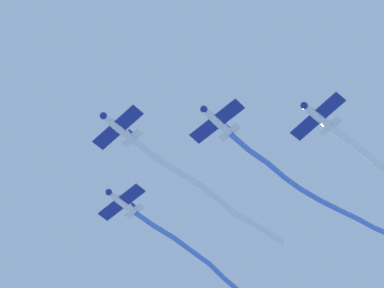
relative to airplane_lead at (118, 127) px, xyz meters
name	(u,v)px	position (x,y,z in m)	size (l,w,h in m)	color
airplane_lead	(118,127)	(0.00, 0.00, 0.00)	(5.48, 7.36, 1.86)	silver
smoke_trail_lead	(211,194)	(15.31, -0.57, 0.09)	(26.04, 2.49, 1.40)	white
airplane_left_wing	(217,121)	(7.76, -8.88, 0.00)	(5.51, 7.40, 1.86)	silver
smoke_trail_left_wing	(314,192)	(24.46, -10.05, 0.10)	(28.57, 4.99, 0.98)	#4C75DB
airplane_right_wing	(122,202)	(8.01, 8.65, 0.30)	(5.51, 7.40, 1.86)	silver
smoke_trail_right_wing	(200,259)	(22.18, 8.37, -0.40)	(23.78, 1.40, 1.89)	#4C75DB
airplane_slot	(318,116)	(15.53, -17.74, -0.30)	(5.57, 7.44, 1.86)	silver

